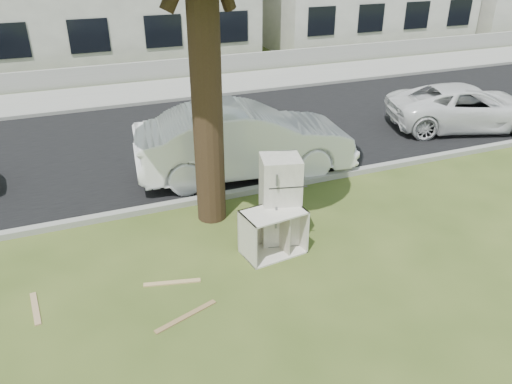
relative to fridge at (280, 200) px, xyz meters
name	(u,v)px	position (x,y,z in m)	size (l,w,h in m)	color
ground	(268,262)	(-0.47, -0.59, -0.79)	(120.00, 120.00, 0.00)	#3A4D1B
road	(179,140)	(-0.47, 5.41, -0.78)	(120.00, 7.00, 0.01)	black
kerb_near	(221,198)	(-0.47, 1.86, -0.79)	(120.00, 0.18, 0.12)	gray
kerb_far	(152,104)	(-0.47, 8.96, -0.79)	(120.00, 0.18, 0.12)	gray
sidewalk	(144,92)	(-0.47, 10.41, -0.78)	(120.00, 2.80, 0.01)	gray
low_wall	(135,72)	(-0.47, 12.01, -0.44)	(120.00, 0.15, 0.70)	gray
fridge	(280,200)	(0.00, 0.00, 0.00)	(0.65, 0.60, 1.58)	beige
cabinet	(273,232)	(-0.27, -0.34, -0.39)	(1.02, 0.63, 0.79)	beige
plank_a	(186,316)	(-2.07, -1.38, -0.78)	(1.01, 0.08, 0.02)	olive
plank_b	(172,283)	(-2.07, -0.55, -0.78)	(0.88, 0.09, 0.02)	tan
plank_c	(35,308)	(-4.05, -0.40, -0.78)	(0.78, 0.09, 0.02)	tan
car_center	(245,140)	(0.44, 2.86, 0.00)	(1.68, 4.82, 1.59)	white
car_right	(467,107)	(7.25, 3.40, -0.19)	(1.99, 4.31, 1.20)	white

